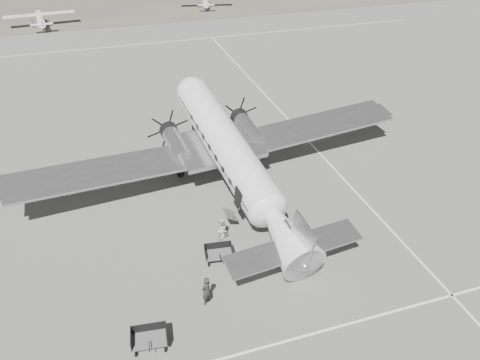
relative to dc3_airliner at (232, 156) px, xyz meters
name	(u,v)px	position (x,y,z in m)	size (l,w,h in m)	color
ground	(195,199)	(-3.00, -0.24, -3.06)	(260.00, 260.00, 0.00)	slate
taxi_line_near	(257,349)	(-3.00, -14.24, -3.05)	(60.00, 0.15, 0.01)	white
taxi_line_right	(338,173)	(9.00, -0.24, -3.05)	(0.15, 80.00, 0.01)	white
taxi_line_horizon	(131,45)	(-3.00, 39.76, -3.05)	(90.00, 0.15, 0.01)	white
dc3_airliner	(232,156)	(0.00, 0.00, 0.00)	(32.08, 22.26, 6.11)	silver
light_plane_left	(41,20)	(-15.48, 53.78, -1.93)	(10.88, 8.82, 2.26)	white
light_plane_right	(205,2)	(12.77, 58.54, -2.06)	(9.59, 7.78, 1.99)	white
baggage_cart_near	(219,254)	(-3.08, -7.21, -2.54)	(1.84, 1.30, 1.04)	#595959
baggage_cart_far	(149,339)	(-8.21, -12.36, -2.51)	(1.94, 1.37, 1.10)	#595959
ground_crew	(206,291)	(-4.69, -10.42, -2.09)	(0.70, 0.46, 1.93)	#282828
ramp_agent	(223,229)	(-2.29, -5.38, -2.18)	(0.85, 0.66, 1.75)	silver
passenger	(222,229)	(-2.30, -5.26, -2.23)	(0.81, 0.53, 1.66)	silver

